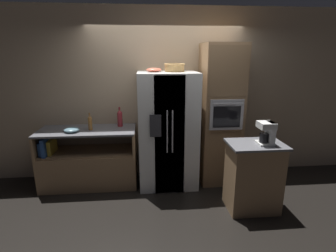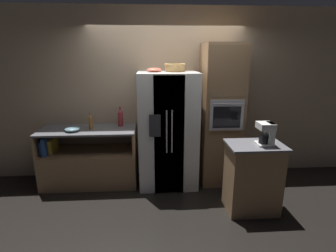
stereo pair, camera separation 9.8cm
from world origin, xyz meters
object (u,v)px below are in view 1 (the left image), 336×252
at_px(wicker_basket, 175,67).
at_px(fruit_bowl, 154,70).
at_px(wall_oven, 220,115).
at_px(bottle_tall, 90,123).
at_px(mixing_bowl, 72,130).
at_px(refrigerator, 167,130).
at_px(bottle_short, 120,118).
at_px(coffee_maker, 267,132).

bearing_deg(wicker_basket, fruit_bowl, -173.56).
bearing_deg(wall_oven, bottle_tall, -179.34).
height_order(wicker_basket, mixing_bowl, wicker_basket).
xyz_separation_m(refrigerator, bottle_tall, (-1.20, 0.03, 0.14)).
relative_size(bottle_tall, mixing_bowl, 1.19).
bearing_deg(wicker_basket, mixing_bowl, -175.78).
bearing_deg(bottle_tall, refrigerator, -1.65).
relative_size(wall_oven, fruit_bowl, 9.78).
xyz_separation_m(wall_oven, mixing_bowl, (-2.31, -0.11, -0.16)).
distance_m(wall_oven, bottle_tall, 2.05).
height_order(fruit_bowl, mixing_bowl, fruit_bowl).
bearing_deg(bottle_short, wall_oven, -5.31).
bearing_deg(mixing_bowl, bottle_short, 20.19).
xyz_separation_m(bottle_tall, coffee_maker, (2.39, -0.93, 0.06)).
distance_m(refrigerator, wall_oven, 0.88).
distance_m(wicker_basket, bottle_short, 1.19).
bearing_deg(bottle_tall, mixing_bowl, -161.98).
relative_size(wall_oven, bottle_short, 7.05).
relative_size(bottle_tall, bottle_short, 0.86).
height_order(wall_oven, coffee_maker, wall_oven).
xyz_separation_m(refrigerator, bottle_short, (-0.75, 0.21, 0.16)).
height_order(bottle_short, mixing_bowl, bottle_short).
height_order(refrigerator, bottle_tall, refrigerator).
xyz_separation_m(wicker_basket, bottle_tall, (-1.31, -0.03, -0.83)).
distance_m(wicker_basket, mixing_bowl, 1.82).
relative_size(fruit_bowl, mixing_bowl, 0.99).
distance_m(refrigerator, bottle_short, 0.80).
bearing_deg(mixing_bowl, wicker_basket, 4.22).
xyz_separation_m(wall_oven, bottle_tall, (-2.05, -0.02, -0.07)).
bearing_deg(refrigerator, mixing_bowl, -178.00).
height_order(refrigerator, wall_oven, wall_oven).
bearing_deg(bottle_short, mixing_bowl, -159.81).
bearing_deg(bottle_tall, coffee_maker, -21.32).
xyz_separation_m(refrigerator, fruit_bowl, (-0.20, 0.03, 0.93)).
bearing_deg(refrigerator, coffee_maker, -36.91).
height_order(refrigerator, fruit_bowl, fruit_bowl).
distance_m(wall_oven, coffee_maker, 1.02).
height_order(bottle_tall, coffee_maker, coffee_maker).
bearing_deg(mixing_bowl, coffee_maker, -17.73).
bearing_deg(fruit_bowl, wall_oven, 1.53).
height_order(wicker_basket, bottle_short, wicker_basket).
xyz_separation_m(fruit_bowl, bottle_tall, (-1.00, 0.00, -0.79)).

